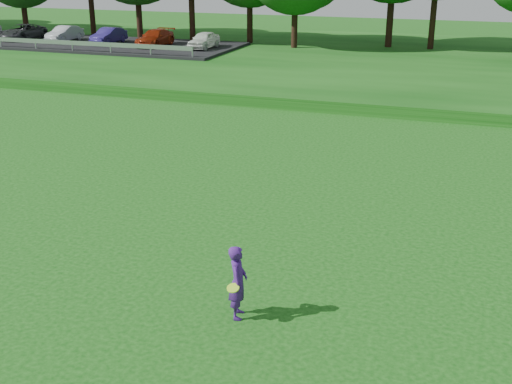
% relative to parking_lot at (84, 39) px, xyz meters
% --- Properties ---
extents(ground, '(140.00, 140.00, 0.00)m').
position_rel_parking_lot_xyz_m(ground, '(24.14, -32.82, -1.06)').
color(ground, '#0F450D').
rests_on(ground, ground).
extents(berm, '(130.00, 30.00, 0.60)m').
position_rel_parking_lot_xyz_m(berm, '(24.14, 1.18, -0.76)').
color(berm, '#0F450D').
rests_on(berm, ground).
extents(walking_path, '(130.00, 1.60, 0.04)m').
position_rel_parking_lot_xyz_m(walking_path, '(24.14, -12.82, -1.04)').
color(walking_path, gray).
rests_on(walking_path, ground).
extents(parking_lot, '(24.00, 9.00, 1.38)m').
position_rel_parking_lot_xyz_m(parking_lot, '(0.00, 0.00, 0.00)').
color(parking_lot, black).
rests_on(parking_lot, berm).
extents(woman, '(0.53, 0.77, 1.63)m').
position_rel_parking_lot_xyz_m(woman, '(25.28, -32.61, -0.24)').
color(woman, '#451A77').
rests_on(woman, ground).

